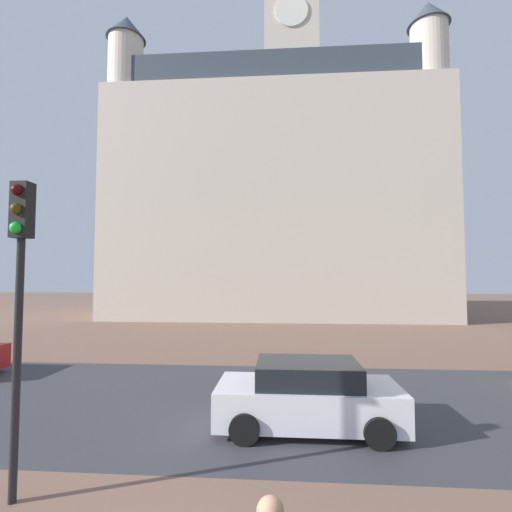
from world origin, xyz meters
name	(u,v)px	position (x,y,z in m)	size (l,w,h in m)	color
ground_plane	(245,376)	(0.00, 10.00, 0.00)	(120.00, 120.00, 0.00)	brown
street_asphalt_strip	(235,401)	(0.00, 7.47, 0.00)	(120.00, 7.73, 0.00)	#38383D
landmark_building	(276,191)	(0.80, 29.67, 11.11)	(27.66, 11.77, 33.91)	beige
car_white	(308,396)	(1.89, 5.77, 0.73)	(4.13, 2.03, 1.51)	silver
traffic_light_pole	(19,277)	(-2.84, 2.70, 3.46)	(0.28, 0.34, 4.98)	black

